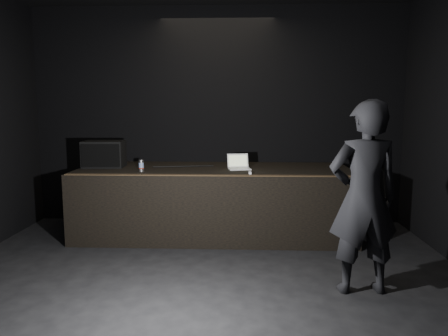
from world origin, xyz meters
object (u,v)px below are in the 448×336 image
stage_riser (215,201)px  stage_monitor (104,154)px  laptop (239,165)px  person (364,198)px  beer_can (141,166)px

stage_riser → stage_monitor: bearing=178.6°
stage_riser → laptop: 0.66m
stage_riser → person: size_ratio=2.02×
beer_can → stage_monitor: bearing=147.2°
laptop → person: bearing=-68.3°
laptop → beer_can: laptop is taller
stage_monitor → beer_can: size_ratio=3.68×
stage_riser → laptop: bearing=-9.5°
stage_monitor → person: bearing=-35.2°
laptop → stage_riser: bearing=159.0°
laptop → beer_can: (-1.37, -0.33, 0.03)m
person → stage_riser: bearing=-56.9°
stage_monitor → stage_riser: bearing=-4.7°
stage_riser → laptop: size_ratio=11.12×
stage_monitor → laptop: bearing=-6.2°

